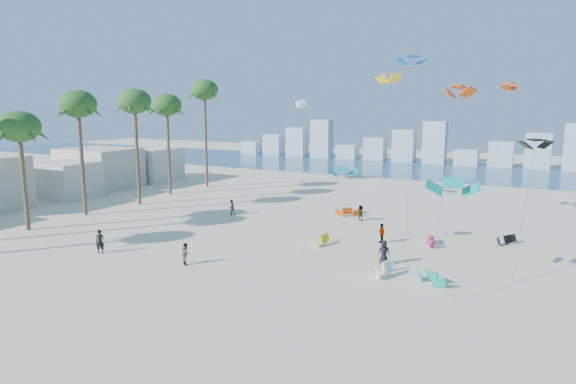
% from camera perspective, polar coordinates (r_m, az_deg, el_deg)
% --- Properties ---
extents(ground, '(220.00, 220.00, 0.00)m').
position_cam_1_polar(ground, '(31.42, -19.28, -12.20)').
color(ground, beige).
rests_on(ground, ground).
extents(ocean, '(220.00, 220.00, 0.00)m').
position_cam_1_polar(ocean, '(94.73, 14.42, 2.66)').
color(ocean, navy).
rests_on(ocean, ground).
extents(kitesurfer_near, '(0.83, 0.77, 1.90)m').
position_cam_1_polar(kitesurfer_near, '(41.89, -20.87, -5.37)').
color(kitesurfer_near, black).
rests_on(kitesurfer_near, ground).
extents(kitesurfer_mid, '(0.99, 0.94, 1.60)m').
position_cam_1_polar(kitesurfer_mid, '(37.33, -11.71, -6.99)').
color(kitesurfer_mid, gray).
rests_on(kitesurfer_mid, ground).
extents(kitesurfers_far, '(35.88, 19.86, 1.81)m').
position_cam_1_polar(kitesurfers_far, '(40.55, 12.49, -5.59)').
color(kitesurfers_far, black).
rests_on(kitesurfers_far, ground).
extents(grounded_kites, '(18.36, 18.74, 0.85)m').
position_cam_1_polar(grounded_kites, '(41.63, 12.63, -5.83)').
color(grounded_kites, yellow).
rests_on(grounded_kites, ground).
extents(flying_kites, '(35.10, 32.06, 15.97)m').
position_cam_1_polar(flying_kites, '(42.64, 17.82, 8.63)').
color(flying_kites, '#0C9A8C').
rests_on(flying_kites, ground).
extents(palm_row, '(5.95, 44.80, 15.12)m').
position_cam_1_polar(palm_row, '(56.14, -23.01, 9.20)').
color(palm_row, brown).
rests_on(palm_row, ground).
extents(beachfront_buildings, '(11.50, 43.00, 6.00)m').
position_cam_1_polar(beachfront_buildings, '(69.13, -25.89, 1.59)').
color(beachfront_buildings, beige).
rests_on(beachfront_buildings, ground).
extents(distant_skyline, '(85.00, 3.00, 8.40)m').
position_cam_1_polar(distant_skyline, '(104.37, 15.16, 4.98)').
color(distant_skyline, '#9EADBF').
rests_on(distant_skyline, ground).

